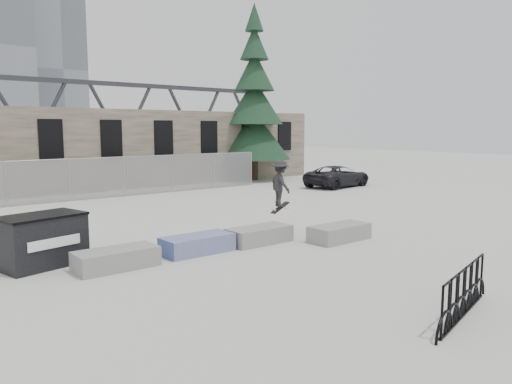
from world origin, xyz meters
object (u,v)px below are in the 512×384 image
Objects in this scene: planter_center_right at (259,234)px; dumpster at (42,240)px; planter_offset at (339,232)px; suv at (338,176)px; spruce_tree at (254,110)px; skateboarder at (280,184)px; planter_far_left at (116,258)px; bike_rack at (464,293)px; planter_center_left at (197,243)px.

planter_center_right is 6.01m from dumpster.
planter_offset is 14.51m from suv.
spruce_tree is 6.74× the size of skateboarder.
planter_far_left is 6.75m from planter_offset.
bike_rack is 0.68× the size of suv.
bike_rack is at bearing 175.95° from skateboarder.
skateboarder is at bearing 73.34° from bike_rack.
bike_rack is 25.26m from spruce_tree.
dumpster is at bearing 133.62° from planter_far_left.
bike_rack is 7.91m from skateboarder.
suv is (10.84, 9.64, 0.36)m from planter_offset.
planter_center_right is 0.91× the size of dumpster.
bike_rack is 0.27× the size of spruce_tree.
dumpster is (-7.93, 2.80, 0.39)m from planter_offset.
planter_center_right is 1.17× the size of skateboarder.
bike_rack is (-3.00, -5.61, 0.17)m from planter_offset.
spruce_tree is (17.50, 13.10, 3.96)m from dumpster.
skateboarder reaches higher than bike_rack.
planter_offset is (4.21, -1.46, 0.00)m from planter_center_left.
skateboarder is at bearing 22.86° from planter_center_right.
spruce_tree is at bearing 41.89° from planter_far_left.
bike_rack is at bearing -118.12° from planter_offset.
skateboarder is at bearing 112.00° from planter_offset.
planter_far_left is 1.00× the size of planter_center_right.
planter_center_left is 3.74m from skateboarder.
planter_center_left is 1.00× the size of planter_offset.
planter_center_right is 15.42m from suv.
skateboarder reaches higher than suv.
planter_center_right is at bearing 125.48° from skateboarder.
planter_center_right is at bearing -1.30° from planter_far_left.
planter_center_right is 6.97m from bike_rack.
dumpster is at bearing 103.64° from suv.
bike_rack is 20.60m from suv.
planter_far_left is 19.29m from suv.
bike_rack is at bearing -80.30° from planter_center_left.
skateboarder is (-11.60, -7.77, 1.03)m from suv.
planter_offset is at bearing -11.98° from planter_far_left.
skateboarder is at bearing 117.41° from suv.
suv is (12.97, 8.34, 0.36)m from planter_center_right.
spruce_tree reaches higher than planter_center_left.
spruce_tree is (13.77, 14.44, 4.35)m from planter_center_left.
planter_center_right is 0.44× the size of suv.
spruce_tree reaches higher than suv.
planter_center_left is 2.09m from planter_center_right.
suv is at bearing 32.76° from planter_center_right.
dumpster is at bearing 160.57° from planter_offset.
bike_rack is (4.93, -8.41, -0.22)m from dumpster.
dumpster is (-3.72, 1.33, 0.39)m from planter_center_left.
planter_offset is 0.91× the size of dumpster.
bike_rack reaches higher than planter_center_right.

